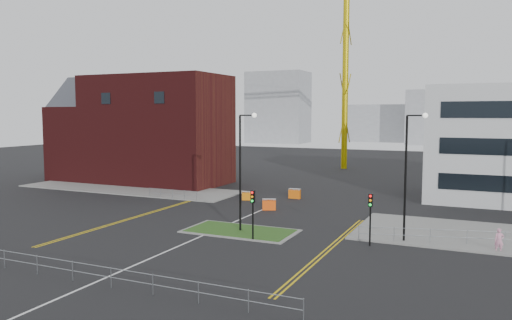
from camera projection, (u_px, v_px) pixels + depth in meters
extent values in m
plane|color=black|center=(158.00, 255.00, 32.23)|extent=(200.00, 200.00, 0.00)
cube|color=slate|center=(129.00, 189.00, 60.41)|extent=(28.00, 8.00, 0.12)
cube|color=slate|center=(240.00, 231.00, 38.65)|extent=(8.60, 4.60, 0.08)
cube|color=#294E1A|center=(240.00, 231.00, 38.64)|extent=(8.00, 4.00, 0.12)
cube|color=#461112|center=(157.00, 130.00, 65.20)|extent=(18.00, 10.00, 14.00)
cube|color=black|center=(106.00, 98.00, 61.93)|extent=(1.40, 0.10, 1.40)
cube|color=black|center=(159.00, 98.00, 58.63)|extent=(1.40, 0.10, 1.40)
cube|color=#461112|center=(87.00, 143.00, 70.34)|extent=(6.00, 10.00, 10.00)
cube|color=#2D3038|center=(86.00, 107.00, 69.87)|extent=(6.40, 8.49, 8.49)
cylinder|color=#BEA60B|center=(345.00, 68.00, 81.35)|extent=(1.00, 1.00, 33.05)
cylinder|color=black|center=(240.00, 174.00, 38.23)|extent=(0.16, 0.16, 9.00)
cylinder|color=black|center=(247.00, 115.00, 37.56)|extent=(1.20, 0.10, 0.10)
sphere|color=silver|center=(254.00, 115.00, 37.32)|extent=(0.36, 0.36, 0.36)
cylinder|color=black|center=(405.00, 179.00, 35.09)|extent=(0.16, 0.16, 9.00)
cylinder|color=black|center=(416.00, 115.00, 34.42)|extent=(1.20, 0.10, 0.10)
sphere|color=silver|center=(425.00, 115.00, 34.18)|extent=(0.36, 0.36, 0.36)
cylinder|color=black|center=(253.00, 220.00, 35.87)|extent=(0.12, 0.12, 3.00)
cube|color=black|center=(253.00, 197.00, 35.71)|extent=(0.28, 0.22, 0.90)
sphere|color=red|center=(252.00, 193.00, 35.57)|extent=(0.18, 0.18, 0.18)
sphere|color=orange|center=(252.00, 197.00, 35.60)|extent=(0.18, 0.18, 0.18)
sphere|color=#0CCC33|center=(252.00, 201.00, 35.62)|extent=(0.18, 0.18, 0.18)
cylinder|color=black|center=(370.00, 224.00, 34.38)|extent=(0.12, 0.12, 3.00)
cube|color=black|center=(371.00, 200.00, 34.22)|extent=(0.28, 0.22, 0.90)
sphere|color=red|center=(370.00, 196.00, 34.08)|extent=(0.18, 0.18, 0.18)
sphere|color=orange|center=(370.00, 200.00, 34.11)|extent=(0.18, 0.18, 0.18)
sphere|color=#0CCC33|center=(370.00, 205.00, 34.13)|extent=(0.18, 0.18, 0.18)
cylinder|color=gray|center=(91.00, 265.00, 26.69)|extent=(24.00, 0.04, 0.04)
cylinder|color=gray|center=(91.00, 274.00, 26.74)|extent=(24.00, 0.04, 0.04)
cylinder|color=gray|center=(304.00, 310.00, 21.79)|extent=(0.05, 0.05, 1.10)
cylinder|color=gray|center=(172.00, 190.00, 52.98)|extent=(6.00, 0.04, 0.04)
cylinder|color=gray|center=(172.00, 194.00, 53.02)|extent=(6.00, 0.04, 0.04)
cylinder|color=gray|center=(149.00, 193.00, 54.26)|extent=(0.05, 0.05, 1.10)
cylinder|color=gray|center=(197.00, 196.00, 51.79)|extent=(0.05, 0.05, 1.10)
cylinder|color=gray|center=(505.00, 232.00, 34.09)|extent=(19.01, 5.04, 0.04)
cylinder|color=gray|center=(505.00, 239.00, 34.13)|extent=(19.01, 5.04, 0.04)
cylinder|color=gray|center=(359.00, 233.00, 35.79)|extent=(0.05, 0.05, 1.10)
cube|color=silver|center=(175.00, 248.00, 34.04)|extent=(0.15, 30.00, 0.01)
cube|color=gold|center=(141.00, 215.00, 45.00)|extent=(0.12, 24.00, 0.01)
cube|color=gold|center=(144.00, 215.00, 44.88)|extent=(0.12, 24.00, 0.01)
cube|color=gold|center=(327.00, 249.00, 33.74)|extent=(0.12, 20.00, 0.01)
cube|color=gold|center=(331.00, 249.00, 33.62)|extent=(0.12, 20.00, 0.01)
cube|color=gray|center=(278.00, 108.00, 156.44)|extent=(18.00, 12.00, 22.00)
cube|color=gray|center=(450.00, 117.00, 145.15)|extent=(24.00, 12.00, 16.00)
cube|color=gray|center=(393.00, 123.00, 161.82)|extent=(30.00, 12.00, 12.00)
imported|color=pink|center=(499.00, 241.00, 32.76)|extent=(0.63, 0.46, 1.61)
cube|color=orange|center=(247.00, 196.00, 52.66)|extent=(1.15, 0.71, 0.91)
cube|color=silver|center=(247.00, 192.00, 52.62)|extent=(1.15, 0.71, 0.11)
cube|color=orange|center=(295.00, 194.00, 53.66)|extent=(1.27, 0.43, 1.06)
cube|color=silver|center=(295.00, 189.00, 53.62)|extent=(1.27, 0.43, 0.13)
cube|color=#FE540E|center=(269.00, 205.00, 47.26)|extent=(1.33, 0.89, 1.05)
cube|color=silver|center=(269.00, 200.00, 47.21)|extent=(1.33, 0.89, 0.13)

